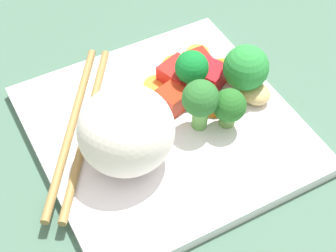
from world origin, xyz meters
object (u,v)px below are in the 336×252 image
broccoli_floret_3 (200,101)px  square_plate (165,129)px  rice_mound (126,131)px  chopstick_pair (79,127)px  carrot_slice_0 (198,54)px

broccoli_floret_3 → square_plate: bearing=146.0°
rice_mound → chopstick_pair: (-2.37, 5.41, -3.55)cm
broccoli_floret_3 → carrot_slice_0: bearing=58.7°
rice_mound → chopstick_pair: rice_mound is taller
rice_mound → broccoli_floret_3: (7.47, 0.16, -0.45)cm
rice_mound → square_plate: bearing=21.9°
broccoli_floret_3 → carrot_slice_0: 10.22cm
square_plate → carrot_slice_0: 10.14cm
square_plate → chopstick_pair: bearing=154.3°
rice_mound → chopstick_pair: bearing=113.7°
broccoli_floret_3 → chopstick_pair: 11.58cm
broccoli_floret_3 → chopstick_pair: (-9.84, 5.25, -3.10)cm
square_plate → broccoli_floret_3: 5.19cm
square_plate → carrot_slice_0: (7.69, 6.53, 0.95)cm
square_plate → carrot_slice_0: carrot_slice_0 is taller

